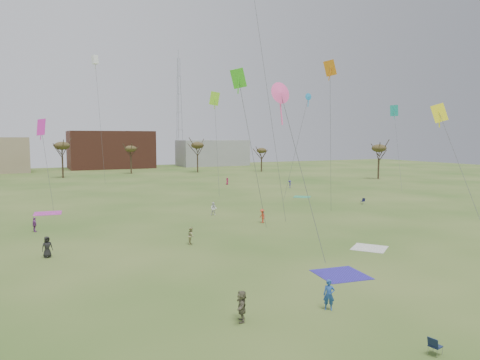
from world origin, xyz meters
name	(u,v)px	position (x,y,z in m)	size (l,w,h in m)	color
ground	(304,260)	(0.00, 0.00, 0.00)	(260.00, 260.00, 0.00)	#2E5119
flyer_near_right	(329,295)	(-4.60, -9.44, 0.88)	(0.64, 0.42, 1.77)	#204793
spectator_fore_b	(191,236)	(-6.44, 9.07, 0.80)	(0.78, 0.61, 1.60)	tan
spectator_fore_c	(242,306)	(-9.85, -8.75, 0.86)	(1.59, 0.51, 1.72)	#615D45
flyer_mid_a	(47,247)	(-18.75, 9.85, 0.89)	(0.87, 0.56, 1.77)	black
flyer_mid_b	(262,216)	(4.56, 15.50, 0.81)	(1.04, 0.60, 1.61)	#D64528
spectator_mid_d	(35,225)	(-19.50, 21.37, 0.78)	(0.91, 0.38, 1.55)	#873C90
spectator_mid_e	(214,209)	(1.37, 22.63, 0.84)	(0.81, 0.63, 1.67)	white
flyer_far_b	(227,181)	(18.10, 55.97, 0.74)	(0.73, 0.47, 1.48)	#A21B47
flyer_far_c	(290,184)	(26.75, 45.03, 0.74)	(0.95, 0.55, 1.48)	navy
blanket_blue	(341,275)	(0.23, -4.44, 0.00)	(3.40, 3.40, 0.03)	#2E249D
blanket_cream	(369,248)	(7.50, 0.71, 0.00)	(2.87, 2.87, 0.03)	silver
blanket_plum	(48,213)	(-17.75, 33.40, 0.00)	(3.39, 3.39, 0.03)	#B939A2
blanket_olive	(302,197)	(21.45, 32.65, 0.00)	(2.75, 2.75, 0.03)	#359361
camp_chair_center	(435,350)	(-3.53, -15.94, 0.26)	(0.63, 0.60, 0.87)	#15213B
camp_chair_right	(363,202)	(25.17, 21.96, 0.26)	(0.62, 0.59, 0.87)	black
kites_aloft	(164,64)	(-2.07, 32.24, 20.15)	(71.03, 64.63, 26.68)	#45CD24
tree_line	(106,150)	(-2.85, 79.12, 7.09)	(117.44, 49.32, 8.91)	#3A2B1E
building_brick	(111,150)	(5.00, 120.00, 6.00)	(26.00, 16.00, 12.00)	brown
building_grey	(213,153)	(40.00, 118.00, 4.50)	(24.00, 12.00, 9.00)	gray
radio_tower	(179,112)	(30.00, 125.00, 19.21)	(1.51, 1.72, 41.00)	#9EA3A8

